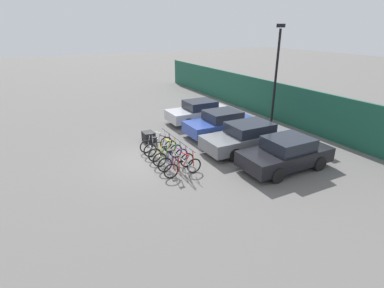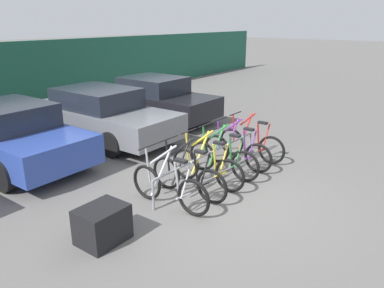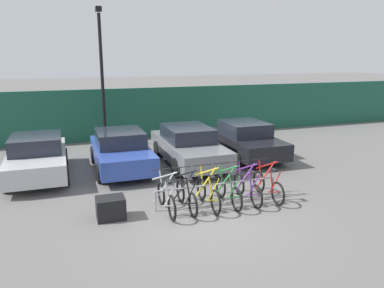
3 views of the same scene
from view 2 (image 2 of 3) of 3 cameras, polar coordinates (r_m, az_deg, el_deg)
name	(u,v)px [view 2 (image 2 of 3)]	position (r m, az deg, el deg)	size (l,w,h in m)	color
ground_plane	(222,196)	(7.07, 4.55, -7.97)	(120.00, 120.00, 0.00)	#605E5B
bike_rack	(210,156)	(7.68, 2.76, -1.81)	(3.53, 0.04, 0.57)	gray
bicycle_silver	(169,187)	(6.53, -3.53, -6.58)	(0.68, 1.71, 1.05)	black
bicycle_black	(188,177)	(6.92, -0.61, -5.06)	(0.68, 1.71, 1.05)	black
bicycle_yellow	(207,167)	(7.38, 2.27, -3.53)	(0.68, 1.71, 1.05)	black
bicycle_green	(223,159)	(7.85, 4.72, -2.23)	(0.68, 1.71, 1.05)	black
bicycle_purple	(237,151)	(8.32, 6.84, -1.09)	(0.68, 1.71, 1.05)	black
bicycle_red	(251,144)	(8.86, 8.95, 0.04)	(0.68, 1.71, 1.05)	black
car_blue	(11,135)	(9.24, -25.87, 1.18)	(1.91, 4.06, 1.40)	#2D479E
car_grey	(100,114)	(10.52, -13.79, 4.44)	(1.91, 4.58, 1.40)	slate
car_black	(156,99)	(12.28, -5.56, 6.83)	(1.91, 4.06, 1.40)	black
cargo_crate	(102,224)	(5.78, -13.50, -11.82)	(0.70, 0.56, 0.55)	black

